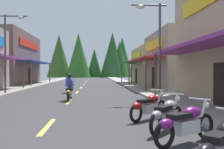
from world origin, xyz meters
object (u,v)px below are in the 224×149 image
object	(u,v)px
motorcycle_parked_right_1	(186,123)
streetlamp_left	(9,42)
streetlamp_right	(154,37)
rider_cruising_trailing	(69,85)
motorcycle_parked_right_3	(149,106)
motorcycle_parked_right_2	(167,114)
rider_cruising_lead	(70,89)
motorcycle_parked_right_0	(223,146)

from	to	relation	value
motorcycle_parked_right_1	streetlamp_left	bearing A→B (deg)	90.11
streetlamp_right	rider_cruising_trailing	distance (m)	8.57
motorcycle_parked_right_1	motorcycle_parked_right_3	world-z (taller)	same
motorcycle_parked_right_1	rider_cruising_trailing	xyz separation A→B (m)	(-4.19, 14.35, 0.17)
motorcycle_parked_right_2	motorcycle_parked_right_3	size ratio (longest dim) A/B	1.04
streetlamp_right	rider_cruising_lead	xyz separation A→B (m)	(-4.85, 0.57, -3.02)
streetlamp_left	motorcycle_parked_right_3	xyz separation A→B (m)	(8.19, -10.36, -3.36)
streetlamp_right	rider_cruising_trailing	size ratio (longest dim) A/B	2.60
motorcycle_parked_right_2	rider_cruising_trailing	size ratio (longest dim) A/B	0.80
motorcycle_parked_right_2	streetlamp_left	bearing A→B (deg)	74.18
rider_cruising_lead	streetlamp_left	bearing A→B (deg)	48.83
streetlamp_left	rider_cruising_trailing	size ratio (longest dim) A/B	2.75
streetlamp_right	rider_cruising_trailing	bearing A→B (deg)	132.80
streetlamp_left	motorcycle_parked_right_2	xyz separation A→B (m)	(8.35, -12.06, -3.36)
motorcycle_parked_right_2	motorcycle_parked_right_3	bearing A→B (deg)	44.68
streetlamp_right	motorcycle_parked_right_0	bearing A→B (deg)	-97.18
streetlamp_right	motorcycle_parked_right_1	distance (m)	9.14
motorcycle_parked_right_1	rider_cruising_lead	size ratio (longest dim) A/B	0.87
streetlamp_left	motorcycle_parked_right_1	xyz separation A→B (m)	(8.43, -13.34, -3.36)
motorcycle_parked_right_1	streetlamp_right	bearing A→B (deg)	49.40
rider_cruising_lead	motorcycle_parked_right_3	bearing A→B (deg)	-150.45
streetlamp_left	streetlamp_right	size ratio (longest dim) A/B	1.05
streetlamp_left	motorcycle_parked_right_1	distance (m)	16.13
motorcycle_parked_right_3	rider_cruising_trailing	bearing A→B (deg)	66.69
motorcycle_parked_right_0	motorcycle_parked_right_1	world-z (taller)	same
motorcycle_parked_right_0	motorcycle_parked_right_1	bearing A→B (deg)	45.11
streetlamp_left	rider_cruising_lead	size ratio (longest dim) A/B	2.75
motorcycle_parked_right_3	rider_cruising_trailing	size ratio (longest dim) A/B	0.77
motorcycle_parked_right_0	motorcycle_parked_right_2	distance (m)	3.08
streetlamp_left	rider_cruising_trailing	world-z (taller)	streetlamp_left
streetlamp_right	motorcycle_parked_right_1	world-z (taller)	streetlamp_right
motorcycle_parked_right_0	motorcycle_parked_right_2	size ratio (longest dim) A/B	0.94
motorcycle_parked_right_1	motorcycle_parked_right_2	distance (m)	1.28
streetlamp_right	motorcycle_parked_right_0	world-z (taller)	streetlamp_right
motorcycle_parked_right_3	motorcycle_parked_right_0	bearing A→B (deg)	-130.20
rider_cruising_trailing	streetlamp_right	bearing A→B (deg)	-141.70
rider_cruising_trailing	rider_cruising_lead	bearing A→B (deg)	-178.09
rider_cruising_trailing	streetlamp_left	bearing A→B (deg)	98.99
streetlamp_left	motorcycle_parked_right_3	bearing A→B (deg)	-51.66
motorcycle_parked_right_1	motorcycle_parked_right_3	size ratio (longest dim) A/B	1.13
streetlamp_left	rider_cruising_lead	world-z (taller)	streetlamp_left
motorcycle_parked_right_1	motorcycle_parked_right_0	bearing A→B (deg)	-123.40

